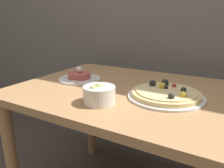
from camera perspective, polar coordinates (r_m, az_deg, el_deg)
name	(u,v)px	position (r m, az deg, el deg)	size (l,w,h in m)	color
dining_table	(123,108)	(1.14, 2.84, -6.18)	(1.05, 0.83, 0.74)	#AD7F51
pizza_plate	(166,94)	(0.99, 13.90, -2.52)	(0.33, 0.33, 0.06)	white
tartare_plate	(79,77)	(1.25, -8.50, 1.84)	(0.24, 0.24, 0.08)	white
small_bowl	(99,94)	(0.89, -3.41, -2.72)	(0.13, 0.13, 0.09)	silver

